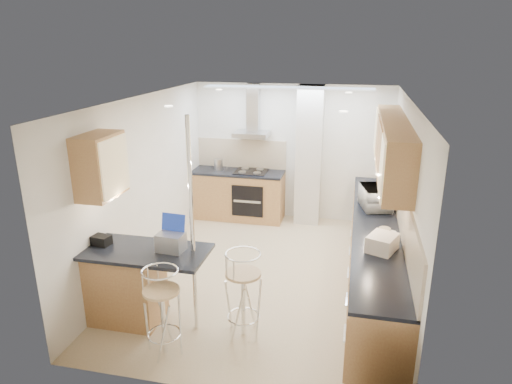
% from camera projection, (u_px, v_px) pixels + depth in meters
% --- Properties ---
extents(ground, '(4.80, 4.80, 0.00)m').
position_uv_depth(ground, '(265.00, 274.00, 6.60)').
color(ground, tan).
rests_on(ground, ground).
extents(room_shell, '(3.64, 4.84, 2.51)m').
position_uv_depth(room_shell, '(294.00, 166.00, 6.40)').
color(room_shell, white).
rests_on(room_shell, ground).
extents(right_counter, '(0.63, 4.40, 0.92)m').
position_uv_depth(right_counter, '(374.00, 255.00, 6.15)').
color(right_counter, '#9F663F').
rests_on(right_counter, ground).
extents(back_counter, '(1.70, 0.63, 0.92)m').
position_uv_depth(back_counter, '(238.00, 195.00, 8.60)').
color(back_counter, '#9F663F').
rests_on(back_counter, ground).
extents(peninsula, '(1.47, 0.72, 0.94)m').
position_uv_depth(peninsula, '(147.00, 286.00, 5.34)').
color(peninsula, '#9F663F').
rests_on(peninsula, ground).
extents(microwave, '(0.50, 0.64, 0.31)m').
position_uv_depth(microwave, '(376.00, 198.00, 6.53)').
color(microwave, white).
rests_on(microwave, right_counter).
extents(laptop, '(0.32, 0.25, 0.21)m').
position_uv_depth(laptop, '(171.00, 242.00, 5.16)').
color(laptop, '#9B9DA2').
rests_on(laptop, peninsula).
extents(bag, '(0.23, 0.18, 0.11)m').
position_uv_depth(bag, '(101.00, 240.00, 5.32)').
color(bag, black).
rests_on(bag, peninsula).
extents(bar_stool_near, '(0.53, 0.53, 1.00)m').
position_uv_depth(bar_stool_near, '(163.00, 312.00, 4.79)').
color(bar_stool_near, tan).
rests_on(bar_stool_near, ground).
extents(bar_stool_end, '(0.59, 0.59, 1.03)m').
position_uv_depth(bar_stool_end, '(243.00, 294.00, 5.09)').
color(bar_stool_end, tan).
rests_on(bar_stool_end, ground).
extents(jar_a, '(0.16, 0.16, 0.17)m').
position_uv_depth(jar_a, '(370.00, 191.00, 7.07)').
color(jar_a, silver).
rests_on(jar_a, right_counter).
extents(jar_b, '(0.12, 0.12, 0.16)m').
position_uv_depth(jar_b, '(376.00, 197.00, 6.78)').
color(jar_b, silver).
rests_on(jar_b, right_counter).
extents(jar_c, '(0.18, 0.18, 0.18)m').
position_uv_depth(jar_c, '(384.00, 235.00, 5.44)').
color(jar_c, '#ACA28A').
rests_on(jar_c, right_counter).
extents(jar_d, '(0.13, 0.13, 0.14)m').
position_uv_depth(jar_d, '(392.00, 237.00, 5.43)').
color(jar_d, white).
rests_on(jar_d, right_counter).
extents(bread_bin, '(0.40, 0.44, 0.19)m').
position_uv_depth(bread_bin, '(382.00, 243.00, 5.21)').
color(bread_bin, silver).
rests_on(bread_bin, right_counter).
extents(kettle, '(0.16, 0.16, 0.20)m').
position_uv_depth(kettle, '(218.00, 164.00, 8.53)').
color(kettle, '#AEB0B3').
rests_on(kettle, back_counter).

